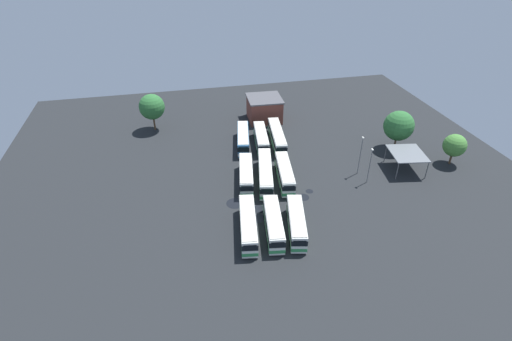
% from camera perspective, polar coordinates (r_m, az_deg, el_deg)
% --- Properties ---
extents(ground_plane, '(110.87, 110.87, 0.00)m').
position_cam_1_polar(ground_plane, '(79.74, 1.33, -1.57)').
color(ground_plane, black).
extents(bus_row0_slot0, '(12.84, 4.81, 3.60)m').
position_cam_1_polar(bus_row0_slot0, '(91.67, -1.90, 4.68)').
color(bus_row0_slot0, teal).
rests_on(bus_row0_slot0, ground_plane).
extents(bus_row0_slot1, '(12.34, 4.15, 3.60)m').
position_cam_1_polar(bus_row0_slot1, '(91.70, 0.74, 4.71)').
color(bus_row0_slot1, silver).
rests_on(bus_row0_slot1, ground_plane).
extents(bus_row0_slot2, '(14.90, 4.39, 3.60)m').
position_cam_1_polar(bus_row0_slot2, '(92.63, 3.07, 4.96)').
color(bus_row0_slot2, silver).
rests_on(bus_row0_slot2, ground_plane).
extents(bus_row1_slot0, '(12.05, 4.63, 3.60)m').
position_cam_1_polar(bus_row1_slot0, '(78.43, -1.46, -0.55)').
color(bus_row1_slot0, silver).
rests_on(bus_row1_slot0, ground_plane).
extents(bus_row1_slot1, '(14.91, 5.54, 3.60)m').
position_cam_1_polar(bus_row1_slot1, '(78.94, 1.36, -0.30)').
color(bus_row1_slot1, silver).
rests_on(bus_row1_slot1, ground_plane).
extents(bus_row1_slot2, '(12.63, 4.38, 3.60)m').
position_cam_1_polar(bus_row1_slot2, '(78.93, 4.20, -0.40)').
color(bus_row1_slot2, silver).
rests_on(bus_row1_slot2, ground_plane).
extents(bus_row2_slot0, '(12.90, 4.49, 3.60)m').
position_cam_1_polar(bus_row2_slot0, '(66.05, -1.17, -7.85)').
color(bus_row2_slot0, silver).
rests_on(bus_row2_slot0, ground_plane).
extents(bus_row2_slot1, '(12.14, 4.35, 3.60)m').
position_cam_1_polar(bus_row2_slot1, '(66.32, 2.56, -7.69)').
color(bus_row2_slot1, silver).
rests_on(bus_row2_slot1, ground_plane).
extents(bus_row2_slot2, '(11.87, 5.09, 3.60)m').
position_cam_1_polar(bus_row2_slot2, '(66.77, 5.91, -7.53)').
color(bus_row2_slot2, silver).
rests_on(bus_row2_slot2, ground_plane).
extents(depot_building, '(9.16, 9.12, 6.18)m').
position_cam_1_polar(depot_building, '(104.23, 1.23, 9.00)').
color(depot_building, brown).
rests_on(depot_building, ground_plane).
extents(maintenance_shelter, '(8.72, 7.94, 4.08)m').
position_cam_1_polar(maintenance_shelter, '(87.37, 21.21, 2.29)').
color(maintenance_shelter, slate).
rests_on(maintenance_shelter, ground_plane).
extents(lamp_post_near_entrance, '(0.56, 0.28, 8.56)m').
position_cam_1_polar(lamp_post_near_entrance, '(82.53, 14.99, 2.34)').
color(lamp_post_near_entrance, slate).
rests_on(lamp_post_near_entrance, ground_plane).
extents(lamp_post_by_building, '(0.56, 0.28, 7.71)m').
position_cam_1_polar(lamp_post_by_building, '(80.30, 16.27, 0.86)').
color(lamp_post_by_building, slate).
rests_on(lamp_post_by_building, ground_plane).
extents(tree_northwest, '(6.29, 6.29, 9.35)m').
position_cam_1_polar(tree_northwest, '(100.84, -14.96, 8.96)').
color(tree_northwest, brown).
rests_on(tree_northwest, ground_plane).
extents(tree_north_edge, '(6.79, 6.79, 9.24)m').
position_cam_1_polar(tree_north_edge, '(94.35, 20.11, 6.14)').
color(tree_north_edge, brown).
rests_on(tree_north_edge, ground_plane).
extents(tree_south_edge, '(4.85, 4.85, 6.91)m').
position_cam_1_polar(tree_south_edge, '(93.51, 27.00, 3.28)').
color(tree_south_edge, brown).
rests_on(tree_south_edge, ground_plane).
extents(puddle_front_lane, '(3.39, 3.39, 0.01)m').
position_cam_1_polar(puddle_front_lane, '(73.78, -3.05, -4.80)').
color(puddle_front_lane, black).
rests_on(puddle_front_lane, ground_plane).
extents(puddle_between_rows, '(2.66, 2.66, 0.01)m').
position_cam_1_polar(puddle_between_rows, '(70.21, 0.17, -6.99)').
color(puddle_between_rows, black).
rests_on(puddle_between_rows, ground_plane).
extents(puddle_centre_drain, '(1.50, 1.50, 0.01)m').
position_cam_1_polar(puddle_centre_drain, '(77.49, 7.79, -3.03)').
color(puddle_centre_drain, black).
rests_on(puddle_centre_drain, ground_plane).
extents(puddle_back_corner, '(2.37, 2.37, 0.01)m').
position_cam_1_polar(puddle_back_corner, '(75.75, 6.88, -3.90)').
color(puddle_back_corner, black).
rests_on(puddle_back_corner, ground_plane).
extents(puddle_near_shelter, '(2.47, 2.47, 0.01)m').
position_cam_1_polar(puddle_near_shelter, '(72.29, 0.40, -5.65)').
color(puddle_near_shelter, black).
rests_on(puddle_near_shelter, ground_plane).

